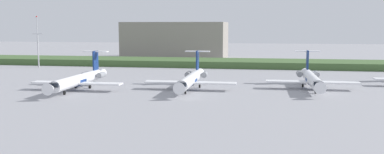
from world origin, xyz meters
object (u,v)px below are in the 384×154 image
regional_jet_third (191,79)px  antenna_mast (38,46)px  regional_jet_second (79,79)px  regional_jet_fourth (311,78)px

regional_jet_third → antenna_mast: bearing=147.3°
regional_jet_second → antenna_mast: bearing=128.9°
regional_jet_third → antenna_mast: (-66.08, 42.50, 5.59)m
regional_jet_third → antenna_mast: 78.77m
regional_jet_fourth → antenna_mast: antenna_mast is taller
regional_jet_second → regional_jet_third: 27.87m
regional_jet_second → regional_jet_fourth: 58.38m
regional_jet_second → regional_jet_fourth: (57.26, 11.37, 0.00)m
regional_jet_third → regional_jet_fourth: 30.51m
regional_jet_third → regional_jet_fourth: same height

